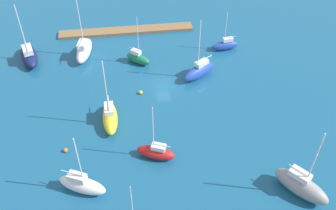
{
  "coord_description": "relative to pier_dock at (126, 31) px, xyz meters",
  "views": [
    {
      "loc": [
        5.88,
        51.63,
        43.11
      ],
      "look_at": [
        0.0,
        6.64,
        1.5
      ],
      "focal_mm": 41.53,
      "sensor_mm": 36.0,
      "label": 1
    }
  ],
  "objects": [
    {
      "name": "sailboat_red_lone_north",
      "position": [
        -2.51,
        34.07,
        0.8
      ],
      "size": [
        5.85,
        3.87,
        9.66
      ],
      "rotation": [
        0.0,
        0.0,
        5.89
      ],
      "color": "red",
      "rests_on": "water"
    },
    {
      "name": "sailboat_yellow_center_basin",
      "position": [
        3.79,
        26.23,
        0.93
      ],
      "size": [
        2.49,
        7.19,
        12.14
      ],
      "rotation": [
        0.0,
        0.0,
        1.6
      ],
      "color": "yellow",
      "rests_on": "water"
    },
    {
      "name": "sailboat_gray_lone_south",
      "position": [
        -20.49,
        42.49,
        1.27
      ],
      "size": [
        6.7,
        7.37,
        11.6
      ],
      "rotation": [
        0.0,
        0.0,
        2.26
      ],
      "color": "gray",
      "rests_on": "water"
    },
    {
      "name": "sailboat_blue_east_end",
      "position": [
        -12.03,
        16.66,
        1.06
      ],
      "size": [
        6.88,
        5.49,
        11.56
      ],
      "rotation": [
        0.0,
        0.0,
        0.58
      ],
      "color": "#2347B2",
      "rests_on": "water"
    },
    {
      "name": "mooring_buoy_orange",
      "position": [
        10.38,
        31.36,
        0.03
      ],
      "size": [
        0.65,
        0.65,
        0.65
      ],
      "primitive_type": "sphere",
      "color": "orange",
      "rests_on": "water"
    },
    {
      "name": "sailboat_white_near_pier",
      "position": [
        8.23,
        7.82,
        1.21
      ],
      "size": [
        3.8,
        7.69,
        12.36
      ],
      "rotation": [
        0.0,
        0.0,
        4.5
      ],
      "color": "white",
      "rests_on": "water"
    },
    {
      "name": "sailboat_green_far_north",
      "position": [
        -1.64,
        11.03,
        0.79
      ],
      "size": [
        4.95,
        4.46,
        9.63
      ],
      "rotation": [
        0.0,
        0.0,
        2.46
      ],
      "color": "#19724C",
      "rests_on": "water"
    },
    {
      "name": "pier_dock",
      "position": [
        0.0,
        0.0,
        0.0
      ],
      "size": [
        27.37,
        2.69,
        0.59
      ],
      "primitive_type": "cube",
      "color": "olive",
      "rests_on": "ground"
    },
    {
      "name": "sailboat_white_inner_mooring",
      "position": [
        7.67,
        38.47,
        0.99
      ],
      "size": [
        6.85,
        4.64,
        10.23
      ],
      "rotation": [
        0.0,
        0.0,
        2.71
      ],
      "color": "white",
      "rests_on": "water"
    },
    {
      "name": "sailboat_blue_along_channel",
      "position": [
        -18.69,
        8.9,
        0.75
      ],
      "size": [
        5.45,
        2.03,
        8.13
      ],
      "rotation": [
        0.0,
        0.0,
        0.1
      ],
      "color": "#2347B2",
      "rests_on": "water"
    },
    {
      "name": "mooring_buoy_yellow",
      "position": [
        -1.41,
        19.95,
        0.03
      ],
      "size": [
        0.66,
        0.66,
        0.66
      ],
      "primitive_type": "sphere",
      "color": "yellow",
      "rests_on": "water"
    },
    {
      "name": "water",
      "position": [
        -5.42,
        18.31,
        -0.3
      ],
      "size": [
        160.0,
        160.0,
        0.0
      ],
      "primitive_type": "plane",
      "color": "#19567F",
      "rests_on": "ground"
    },
    {
      "name": "sailboat_navy_off_beacon",
      "position": [
        18.35,
        7.93,
        1.09
      ],
      "size": [
        4.93,
        8.33,
        11.37
      ],
      "rotation": [
        0.0,
        0.0,
        5.01
      ],
      "color": "#141E4C",
      "rests_on": "water"
    }
  ]
}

